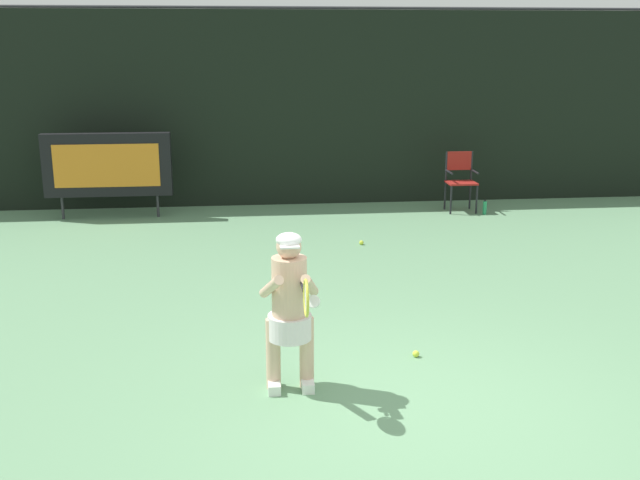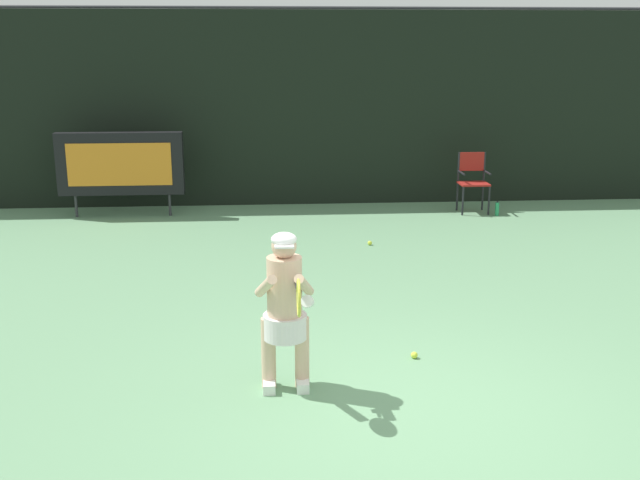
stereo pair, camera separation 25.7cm
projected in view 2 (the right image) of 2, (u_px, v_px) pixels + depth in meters
The scene contains 9 objects.
ground at pixel (410, 422), 6.18m from camera, with size 18.00×22.00×0.03m.
backdrop_screen at pixel (325, 109), 14.09m from camera, with size 18.00×0.12×3.66m.
scoreboard at pixel (120, 164), 13.20m from camera, with size 2.20×0.21×1.50m.
umpire_chair at pixel (473, 179), 13.65m from camera, with size 0.52×0.44×1.08m.
water_bottle at pixel (497, 209), 13.46m from camera, with size 0.07×0.07×0.27m.
tennis_player at pixel (285, 306), 6.59m from camera, with size 0.53×0.61×1.44m.
tennis_racket at pixel (298, 297), 6.05m from camera, with size 0.03×0.60×0.31m.
tennis_ball_loose at pixel (414, 355), 7.39m from camera, with size 0.07×0.07×0.07m.
tennis_ball_spare at pixel (370, 243), 11.52m from camera, with size 0.07×0.07×0.07m.
Camera 2 is at (-1.15, -5.71, 3.02)m, focal length 42.14 mm.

